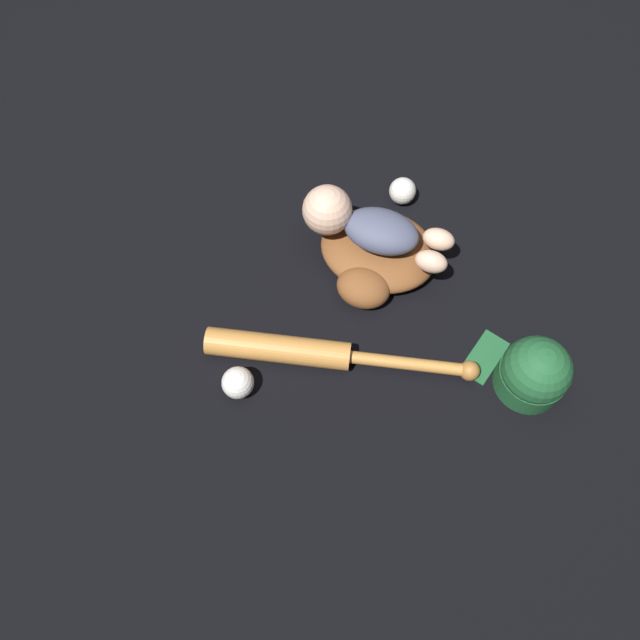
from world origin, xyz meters
TOP-DOWN VIEW (x-y plane):
  - ground_plane at (0.00, 0.00)m, footprint 6.00×6.00m
  - baseball_glove at (0.03, 0.00)m, footprint 0.35×0.34m
  - baby_figure at (0.07, -0.03)m, footprint 0.37×0.20m
  - baseball_bat at (0.18, 0.26)m, footprint 0.62×0.10m
  - baseball at (0.33, 0.34)m, footprint 0.07×0.07m
  - baseball_spare at (-0.04, -0.21)m, footprint 0.07×0.07m
  - baseball_cap at (-0.31, 0.30)m, footprint 0.23×0.21m

SIDE VIEW (x-z plane):
  - ground_plane at x=0.00m, z-range 0.00..0.00m
  - baseball_bat at x=0.18m, z-range 0.00..0.06m
  - baseball_spare at x=-0.04m, z-range 0.00..0.07m
  - baseball at x=0.33m, z-range 0.00..0.07m
  - baseball_glove at x=0.03m, z-range 0.00..0.08m
  - baseball_cap at x=-0.31m, z-range -0.01..0.14m
  - baby_figure at x=0.07m, z-range 0.07..0.18m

